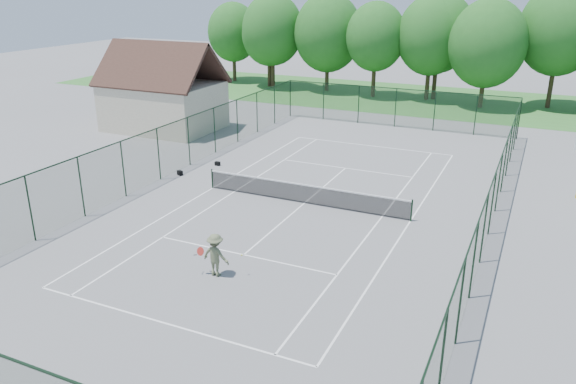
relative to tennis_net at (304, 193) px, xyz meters
name	(u,v)px	position (x,y,z in m)	size (l,w,h in m)	color
ground	(304,203)	(0.00, 0.00, -0.58)	(140.00, 140.00, 0.00)	slate
grass_far	(426,99)	(0.00, 30.00, -0.57)	(80.00, 16.00, 0.01)	#387831
court_lines	(304,203)	(0.00, 0.00, -0.57)	(11.05, 23.85, 0.01)	white
tennis_net	(304,193)	(0.00, 0.00, 0.00)	(11.08, 0.08, 1.10)	black
fence_enclosure	(305,175)	(0.00, 0.00, 0.98)	(18.05, 36.05, 3.02)	#1C3D23
utility_building	(162,88)	(-16.00, 10.00, 2.54)	(8.60, 6.27, 6.63)	beige
tree_line_far	(432,36)	(0.00, 30.00, 5.42)	(39.40, 6.40, 9.70)	#41311E
sports_bag_a	(180,173)	(-8.42, 1.08, -0.44)	(0.34, 0.21, 0.27)	black
sports_bag_b	(217,164)	(-7.39, 3.60, -0.45)	(0.32, 0.19, 0.25)	black
tennis_player	(216,255)	(-0.13, -8.35, 0.29)	(1.83, 0.83, 1.72)	#5C6444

